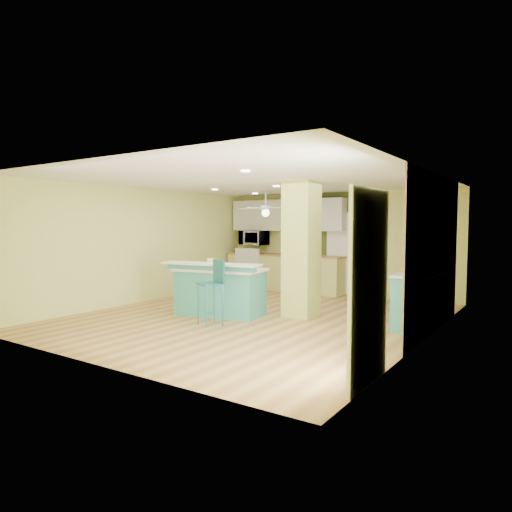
# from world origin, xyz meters

# --- Properties ---
(floor) EXTENTS (6.00, 7.00, 0.01)m
(floor) POSITION_xyz_m (0.00, 0.00, -0.01)
(floor) COLOR olive
(floor) RESTS_ON ground
(ceiling) EXTENTS (6.00, 7.00, 0.01)m
(ceiling) POSITION_xyz_m (0.00, 0.00, 2.50)
(ceiling) COLOR white
(ceiling) RESTS_ON wall_back
(wall_back) EXTENTS (6.00, 0.01, 2.50)m
(wall_back) POSITION_xyz_m (0.00, 3.50, 1.25)
(wall_back) COLOR #D7DA75
(wall_back) RESTS_ON floor
(wall_front) EXTENTS (6.00, 0.01, 2.50)m
(wall_front) POSITION_xyz_m (0.00, -3.50, 1.25)
(wall_front) COLOR #D7DA75
(wall_front) RESTS_ON floor
(wall_left) EXTENTS (0.01, 7.00, 2.50)m
(wall_left) POSITION_xyz_m (-3.00, 0.00, 1.25)
(wall_left) COLOR #D7DA75
(wall_left) RESTS_ON floor
(wall_right) EXTENTS (0.01, 7.00, 2.50)m
(wall_right) POSITION_xyz_m (3.00, 0.00, 1.25)
(wall_right) COLOR #D7DA75
(wall_right) RESTS_ON floor
(wood_panel) EXTENTS (0.02, 3.40, 2.50)m
(wood_panel) POSITION_xyz_m (2.99, 0.60, 1.25)
(wood_panel) COLOR #83684B
(wood_panel) RESTS_ON floor
(olive_accent) EXTENTS (2.20, 0.02, 2.50)m
(olive_accent) POSITION_xyz_m (0.20, 3.49, 1.25)
(olive_accent) COLOR #475020
(olive_accent) RESTS_ON floor
(interior_door) EXTENTS (0.82, 0.05, 2.00)m
(interior_door) POSITION_xyz_m (0.20, 3.46, 1.00)
(interior_door) COLOR white
(interior_door) RESTS_ON floor
(french_door) EXTENTS (0.04, 1.08, 2.10)m
(french_door) POSITION_xyz_m (2.97, -2.30, 1.05)
(french_door) COLOR white
(french_door) RESTS_ON floor
(column) EXTENTS (0.55, 0.55, 2.50)m
(column) POSITION_xyz_m (0.65, 0.50, 1.25)
(column) COLOR #B8C25A
(column) RESTS_ON floor
(kitchen_run) EXTENTS (3.25, 0.63, 0.94)m
(kitchen_run) POSITION_xyz_m (-1.30, 3.20, 0.47)
(kitchen_run) COLOR #CBC86A
(kitchen_run) RESTS_ON floor
(stove) EXTENTS (0.76, 0.66, 1.08)m
(stove) POSITION_xyz_m (-2.25, 3.19, 0.46)
(stove) COLOR silver
(stove) RESTS_ON floor
(upper_cabinets) EXTENTS (3.20, 0.34, 0.80)m
(upper_cabinets) POSITION_xyz_m (-1.30, 3.32, 1.95)
(upper_cabinets) COLOR silver
(upper_cabinets) RESTS_ON wall_back
(microwave) EXTENTS (0.70, 0.48, 0.39)m
(microwave) POSITION_xyz_m (-2.25, 3.20, 1.35)
(microwave) COLOR white
(microwave) RESTS_ON wall_back
(ceiling_fan) EXTENTS (1.41, 1.41, 0.61)m
(ceiling_fan) POSITION_xyz_m (-1.10, 2.00, 2.08)
(ceiling_fan) COLOR white
(ceiling_fan) RESTS_ON ceiling
(pendant_lamp) EXTENTS (0.14, 0.14, 0.69)m
(pendant_lamp) POSITION_xyz_m (2.65, 0.75, 1.88)
(pendant_lamp) COLOR white
(pendant_lamp) RESTS_ON ceiling
(wall_decor) EXTENTS (0.03, 0.90, 0.70)m
(wall_decor) POSITION_xyz_m (2.96, 0.80, 1.55)
(wall_decor) COLOR brown
(wall_decor) RESTS_ON wood_panel
(peninsula) EXTENTS (1.94, 1.29, 1.02)m
(peninsula) POSITION_xyz_m (-0.69, -0.23, 0.47)
(peninsula) COLOR teal
(peninsula) RESTS_ON floor
(bar_stool) EXTENTS (0.48, 0.48, 1.11)m
(bar_stool) POSITION_xyz_m (-0.23, -0.97, 0.75)
(bar_stool) COLOR #1C6781
(bar_stool) RESTS_ON floor
(side_counter) EXTENTS (0.60, 1.41, 0.91)m
(side_counter) POSITION_xyz_m (2.70, 0.86, 0.46)
(side_counter) COLOR teal
(side_counter) RESTS_ON floor
(fruit_bowl) EXTENTS (0.32, 0.32, 0.07)m
(fruit_bowl) POSITION_xyz_m (-1.15, 3.18, 0.97)
(fruit_bowl) COLOR #361F16
(fruit_bowl) RESTS_ON kitchen_run
(canister) EXTENTS (0.15, 0.15, 0.19)m
(canister) POSITION_xyz_m (-0.86, -0.29, 0.98)
(canister) COLOR yellow
(canister) RESTS_ON peninsula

